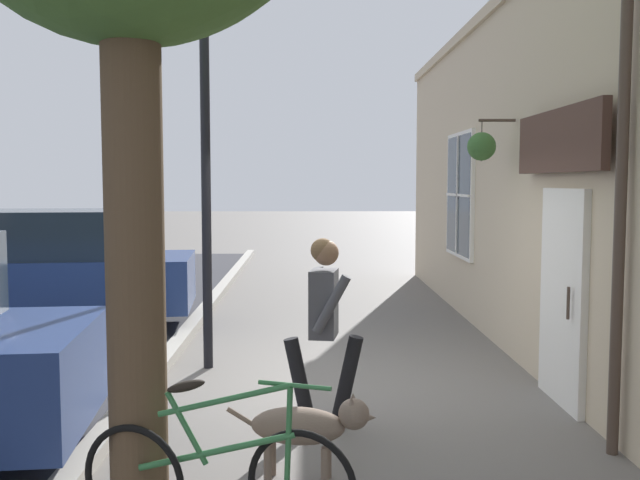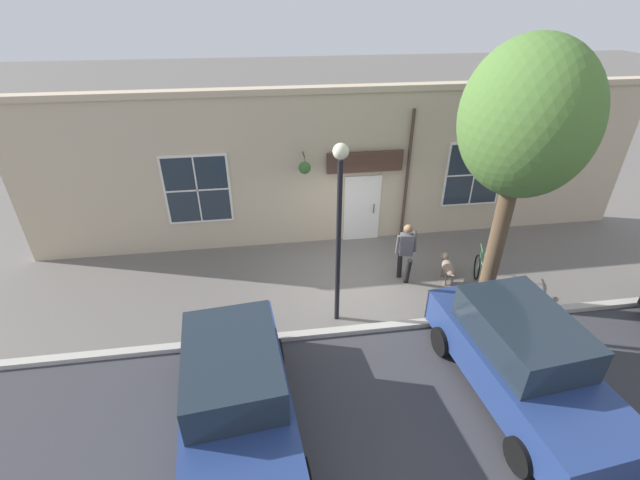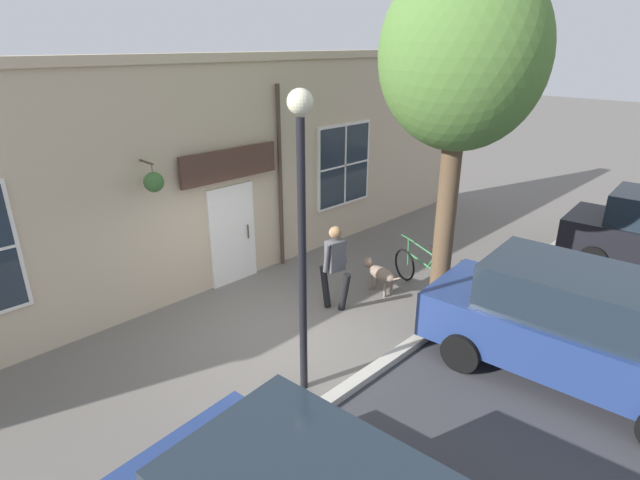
% 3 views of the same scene
% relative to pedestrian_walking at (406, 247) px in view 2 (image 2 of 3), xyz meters
% --- Properties ---
extents(ground_plane, '(90.00, 90.00, 0.00)m').
position_rel_pedestrian_walking_xyz_m(ground_plane, '(-0.16, -1.22, -1.01)').
color(ground_plane, '#66605B').
extents(storefront_facade, '(0.95, 18.00, 4.59)m').
position_rel_pedestrian_walking_xyz_m(storefront_facade, '(-2.50, -1.22, 1.29)').
color(storefront_facade, '#C6B293').
rests_on(storefront_facade, ground_plane).
extents(pedestrian_walking, '(0.73, 0.60, 1.68)m').
position_rel_pedestrian_walking_xyz_m(pedestrian_walking, '(0.00, 0.00, 0.00)').
color(pedestrian_walking, black).
rests_on(pedestrian_walking, ground_plane).
extents(dog_on_leash, '(1.09, 0.39, 0.65)m').
position_rel_pedestrian_walking_xyz_m(dog_on_leash, '(0.15, 1.16, -0.59)').
color(dog_on_leash, '#7F6B5B').
rests_on(dog_on_leash, ground_plane).
extents(street_tree_by_curb, '(2.87, 2.58, 6.14)m').
position_rel_pedestrian_walking_xyz_m(street_tree_by_curb, '(1.23, 1.68, 3.43)').
color(street_tree_by_curb, brown).
rests_on(street_tree_by_curb, ground_plane).
extents(leaning_bicycle, '(1.71, 0.38, 1.01)m').
position_rel_pedestrian_walking_xyz_m(leaning_bicycle, '(0.70, 1.94, -0.63)').
color(leaning_bicycle, black).
rests_on(leaning_bicycle, ground_plane).
extents(parked_car_nearest_curb, '(4.45, 2.24, 1.75)m').
position_rel_pedestrian_walking_xyz_m(parked_car_nearest_curb, '(3.95, -4.25, -0.13)').
color(parked_car_nearest_curb, navy).
rests_on(parked_car_nearest_curb, ground_plane).
extents(parked_car_mid_block, '(4.45, 2.24, 1.75)m').
position_rel_pedestrian_walking_xyz_m(parked_car_mid_block, '(3.90, 0.96, -0.13)').
color(parked_car_mid_block, navy).
rests_on(parked_car_mid_block, ground_plane).
extents(street_lamp, '(0.32, 0.32, 4.27)m').
position_rel_pedestrian_walking_xyz_m(street_lamp, '(1.30, -2.04, 1.84)').
color(street_lamp, black).
rests_on(street_lamp, ground_plane).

